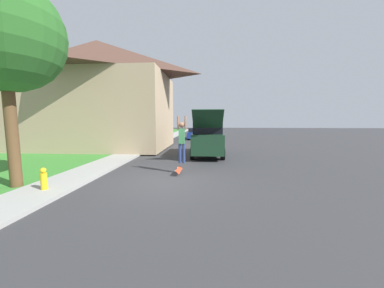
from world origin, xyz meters
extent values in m
plane|color=#333335|center=(0.00, 0.00, 0.00)|extent=(120.00, 120.00, 0.00)
cube|color=#387F2D|center=(-8.00, 6.00, 0.04)|extent=(10.00, 80.00, 0.08)
cube|color=#9E9E99|center=(-3.60, 6.00, 0.05)|extent=(1.80, 80.00, 0.10)
cube|color=tan|center=(-7.10, 9.11, 2.99)|extent=(11.00, 7.05, 5.82)
pyramid|color=#4C3328|center=(-7.10, 9.11, 7.26)|extent=(11.80, 7.85, 2.71)
cylinder|color=brown|center=(-4.79, -1.27, 2.07)|extent=(0.36, 0.36, 3.98)
sphere|color=#286023|center=(-4.79, -1.27, 5.06)|extent=(3.65, 3.65, 3.65)
cube|color=#193823|center=(1.72, 6.16, 0.94)|extent=(1.87, 4.93, 1.18)
cube|color=black|center=(1.72, 6.29, 1.86)|extent=(1.72, 3.85, 0.66)
cylinder|color=black|center=(0.83, 7.69, 0.37)|extent=(0.24, 0.74, 0.74)
cylinder|color=black|center=(2.62, 7.69, 0.37)|extent=(0.24, 0.74, 0.74)
cylinder|color=black|center=(0.83, 4.63, 0.37)|extent=(0.24, 0.74, 0.74)
cylinder|color=black|center=(2.62, 4.63, 0.37)|extent=(0.24, 0.74, 0.74)
cube|color=#193823|center=(1.72, 3.65, 2.40)|extent=(1.65, 1.38, 0.98)
cube|color=navy|center=(0.21, 18.91, 0.53)|extent=(1.82, 4.23, 0.70)
cube|color=black|center=(0.21, 18.80, 1.14)|extent=(1.60, 2.20, 0.51)
cylinder|color=black|center=(-0.67, 20.18, 0.33)|extent=(0.20, 0.66, 0.66)
cylinder|color=black|center=(1.09, 20.18, 0.33)|extent=(0.20, 0.66, 0.66)
cylinder|color=black|center=(-0.67, 17.64, 0.33)|extent=(0.20, 0.66, 0.66)
cylinder|color=black|center=(1.09, 17.64, 0.33)|extent=(0.20, 0.66, 0.66)
cylinder|color=navy|center=(0.52, 1.24, 0.89)|extent=(0.13, 0.13, 0.86)
cylinder|color=navy|center=(0.69, 1.24, 0.89)|extent=(0.13, 0.13, 0.86)
cube|color=#337042|center=(0.60, 1.24, 1.65)|extent=(0.25, 0.20, 0.66)
sphere|color=brown|center=(0.60, 1.24, 2.13)|extent=(0.24, 0.24, 0.24)
cylinder|color=brown|center=(0.44, 1.24, 2.22)|extent=(0.09, 0.09, 0.58)
cylinder|color=brown|center=(0.76, 1.24, 2.22)|extent=(0.09, 0.09, 0.58)
cube|color=#B73D23|center=(0.51, 1.00, 0.21)|extent=(0.22, 0.78, 0.21)
cylinder|color=silver|center=(0.42, 1.24, 0.25)|extent=(0.03, 0.06, 0.06)
cylinder|color=silver|center=(0.55, 1.24, 0.13)|extent=(0.03, 0.06, 0.06)
cylinder|color=silver|center=(0.38, 0.76, 0.21)|extent=(0.03, 0.06, 0.06)
cylinder|color=silver|center=(0.51, 0.76, 0.09)|extent=(0.03, 0.06, 0.06)
cylinder|color=gold|center=(-3.55, -1.57, 0.37)|extent=(0.20, 0.20, 0.54)
sphere|color=gold|center=(-3.55, -1.57, 0.72)|extent=(0.18, 0.18, 0.18)
camera|label=1|loc=(1.72, -7.94, 2.33)|focal=20.00mm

